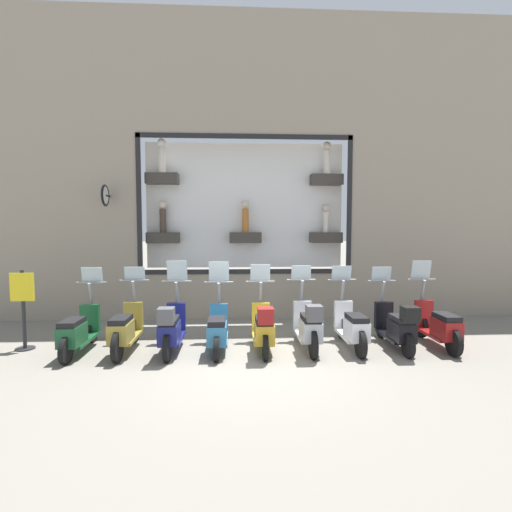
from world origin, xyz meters
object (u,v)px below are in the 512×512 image
Objects in this scene: scooter_red_0 at (439,326)px; scooter_navy_6 at (171,328)px; scooter_yellow_4 at (263,328)px; scooter_teal_5 at (218,330)px; shop_sign_post at (23,307)px; scooter_white_2 at (352,327)px; scooter_black_1 at (397,326)px; scooter_green_8 at (78,332)px; scooter_olive_7 at (125,330)px; scooter_silver_3 at (308,326)px.

scooter_red_0 is 1.00× the size of scooter_navy_6.
scooter_teal_5 is (0.06, 0.87, -0.04)m from scooter_yellow_4.
scooter_navy_6 reaches higher than scooter_teal_5.
scooter_red_0 is at bearing -92.40° from shop_sign_post.
scooter_white_2 is 1.16× the size of shop_sign_post.
scooter_navy_6 is (0.01, 4.36, 0.02)m from scooter_black_1.
scooter_yellow_4 is at bearing 92.17° from scooter_white_2.
scooter_green_8 is (-0.00, 2.62, 0.00)m from scooter_teal_5.
scooter_yellow_4 is (0.00, 2.62, 0.01)m from scooter_black_1.
scooter_black_1 is 5.24m from scooter_olive_7.
scooter_olive_7 is 2.10m from shop_sign_post.
scooter_teal_5 reaches higher than scooter_black_1.
scooter_silver_3 is at bearing -91.00° from scooter_olive_7.
scooter_green_8 is 1.15× the size of shop_sign_post.
scooter_black_1 is 1.75m from scooter_silver_3.
scooter_yellow_4 reaches higher than scooter_white_2.
scooter_black_1 is 0.88m from scooter_white_2.
scooter_black_1 is at bearing -91.12° from scooter_teal_5.
scooter_teal_5 is at bearing 90.05° from scooter_red_0.
scooter_silver_3 is 1.01× the size of scooter_yellow_4.
scooter_silver_3 is 1.00× the size of scooter_navy_6.
scooter_white_2 is 4.36m from scooter_olive_7.
scooter_black_1 is 1.00× the size of scooter_yellow_4.
scooter_navy_6 reaches higher than scooter_yellow_4.
scooter_green_8 is (0.06, 1.75, -0.05)m from scooter_navy_6.
scooter_silver_3 is at bearing 93.77° from scooter_white_2.
scooter_red_0 reaches higher than scooter_black_1.
scooter_teal_5 reaches higher than scooter_olive_7.
scooter_teal_5 reaches higher than scooter_silver_3.
scooter_teal_5 is (-0.00, 2.62, -0.01)m from scooter_white_2.
scooter_yellow_4 is 2.62m from scooter_olive_7.
scooter_red_0 is at bearing -90.01° from scooter_olive_7.
scooter_white_2 is at bearing 85.40° from scooter_black_1.
scooter_white_2 is at bearing -89.04° from scooter_navy_6.
shop_sign_post is at bearing 84.77° from scooter_teal_5.
scooter_teal_5 is 3.82m from shop_sign_post.
scooter_red_0 is at bearing -89.34° from scooter_navy_6.
scooter_green_8 is at bearing 90.02° from scooter_teal_5.
scooter_olive_7 is at bearing 85.94° from scooter_navy_6.
scooter_teal_5 is 0.99× the size of scooter_olive_7.
scooter_navy_6 reaches higher than scooter_olive_7.
scooter_green_8 is (0.05, 4.36, -0.06)m from scooter_silver_3.
scooter_olive_7 is (0.00, 4.36, 0.01)m from scooter_white_2.
scooter_red_0 is 1.75m from scooter_white_2.
scooter_white_2 is 2.62m from scooter_teal_5.
scooter_white_2 is (-0.00, 1.75, -0.00)m from scooter_red_0.
scooter_navy_6 is at bearing 89.85° from scooter_black_1.
scooter_green_8 is at bearing 89.28° from scooter_silver_3.
scooter_red_0 is 1.00× the size of scooter_silver_3.
scooter_white_2 reaches higher than shop_sign_post.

